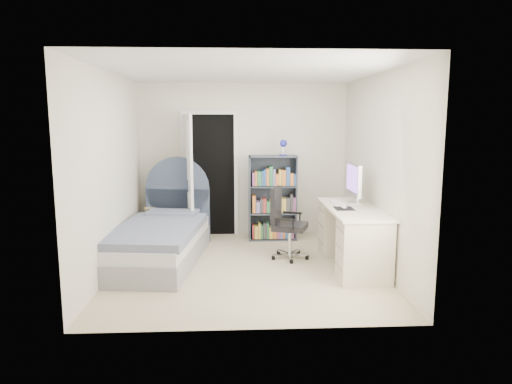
{
  "coord_description": "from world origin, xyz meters",
  "views": [
    {
      "loc": [
        -0.16,
        -5.74,
        1.9
      ],
      "look_at": [
        0.14,
        0.27,
        0.96
      ],
      "focal_mm": 32.0,
      "sensor_mm": 36.0,
      "label": 1
    }
  ],
  "objects_px": {
    "nightstand": "(160,213)",
    "floor_lamp": "(189,208)",
    "bookcase": "(273,201)",
    "desk": "(352,234)",
    "bed": "(161,239)",
    "office_chair": "(284,220)"
  },
  "relations": [
    {
      "from": "desk",
      "to": "office_chair",
      "type": "xyz_separation_m",
      "value": [
        -0.84,
        0.43,
        0.11
      ]
    },
    {
      "from": "office_chair",
      "to": "floor_lamp",
      "type": "bearing_deg",
      "value": 142.35
    },
    {
      "from": "bed",
      "to": "desk",
      "type": "height_order",
      "value": "bed"
    },
    {
      "from": "office_chair",
      "to": "nightstand",
      "type": "bearing_deg",
      "value": 148.38
    },
    {
      "from": "floor_lamp",
      "to": "desk",
      "type": "bearing_deg",
      "value": -34.04
    },
    {
      "from": "bed",
      "to": "nightstand",
      "type": "bearing_deg",
      "value": 99.47
    },
    {
      "from": "nightstand",
      "to": "desk",
      "type": "distance_m",
      "value": 3.17
    },
    {
      "from": "bookcase",
      "to": "desk",
      "type": "relative_size",
      "value": 0.99
    },
    {
      "from": "bookcase",
      "to": "nightstand",
      "type": "bearing_deg",
      "value": 175.21
    },
    {
      "from": "bed",
      "to": "floor_lamp",
      "type": "relative_size",
      "value": 1.84
    },
    {
      "from": "floor_lamp",
      "to": "bookcase",
      "type": "height_order",
      "value": "bookcase"
    },
    {
      "from": "bookcase",
      "to": "bed",
      "type": "bearing_deg",
      "value": -146.98
    },
    {
      "from": "nightstand",
      "to": "desk",
      "type": "xyz_separation_m",
      "value": [
        2.74,
        -1.6,
        0.01
      ]
    },
    {
      "from": "floor_lamp",
      "to": "nightstand",
      "type": "bearing_deg",
      "value": 171.77
    },
    {
      "from": "floor_lamp",
      "to": "office_chair",
      "type": "xyz_separation_m",
      "value": [
        1.43,
        -1.1,
        0.04
      ]
    },
    {
      "from": "nightstand",
      "to": "floor_lamp",
      "type": "height_order",
      "value": "floor_lamp"
    },
    {
      "from": "bed",
      "to": "nightstand",
      "type": "relative_size",
      "value": 3.58
    },
    {
      "from": "bookcase",
      "to": "office_chair",
      "type": "xyz_separation_m",
      "value": [
        0.06,
        -1.02,
        -0.09
      ]
    },
    {
      "from": "nightstand",
      "to": "floor_lamp",
      "type": "distance_m",
      "value": 0.48
    },
    {
      "from": "nightstand",
      "to": "bookcase",
      "type": "bearing_deg",
      "value": -4.79
    },
    {
      "from": "nightstand",
      "to": "bookcase",
      "type": "relative_size",
      "value": 0.4
    },
    {
      "from": "nightstand",
      "to": "desk",
      "type": "bearing_deg",
      "value": -30.29
    }
  ]
}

